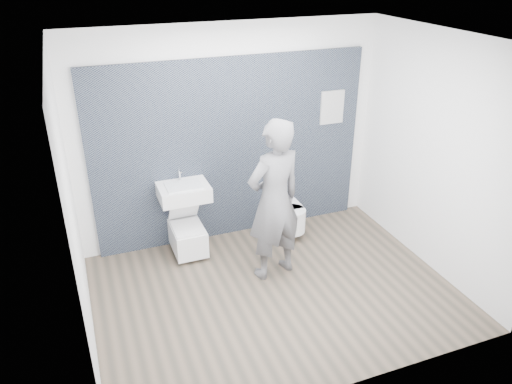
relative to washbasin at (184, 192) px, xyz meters
name	(u,v)px	position (x,y,z in m)	size (l,w,h in m)	color
ground	(275,291)	(0.72, -1.21, -0.85)	(4.00, 4.00, 0.00)	brown
room_shell	(277,150)	(0.72, -1.21, 0.89)	(4.00, 4.00, 4.00)	white
tile_wall	(234,231)	(0.72, 0.26, -0.85)	(3.60, 0.06, 2.40)	black
washbasin	(184,192)	(0.00, 0.00, 0.00)	(0.62, 0.46, 0.46)	white
toilet_square	(188,236)	(0.00, -0.05, -0.61)	(0.40, 0.57, 0.70)	white
toilet_rounded	(289,216)	(1.40, -0.08, -0.58)	(0.36, 0.61, 0.33)	white
info_placard	(325,215)	(2.13, 0.22, -0.85)	(0.34, 0.03, 0.45)	white
visitor	(274,201)	(0.85, -0.85, 0.12)	(0.71, 0.47, 1.95)	slate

